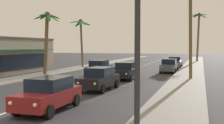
{
  "coord_description": "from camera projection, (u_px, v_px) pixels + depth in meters",
  "views": [
    {
      "loc": [
        9.06,
        -9.54,
        3.26
      ],
      "look_at": [
        3.41,
        8.0,
        2.2
      ],
      "focal_mm": 44.64,
      "sensor_mm": 36.0,
      "label": 1
    }
  ],
  "objects": [
    {
      "name": "sidewalk_right",
      "position": [
        188.0,
        77.0,
        28.64
      ],
      "size": [
        3.2,
        110.0,
        0.14
      ],
      "primitive_type": "cube",
      "color": "gray",
      "rests_on": "ground"
    },
    {
      "name": "sidewalk_left",
      "position": [
        54.0,
        73.0,
        33.42
      ],
      "size": [
        3.2,
        110.0,
        0.14
      ],
      "primitive_type": "cube",
      "color": "gray",
      "rests_on": "ground"
    },
    {
      "name": "lane_markings",
      "position": [
        120.0,
        75.0,
        31.04
      ],
      "size": [
        4.28,
        88.2,
        0.01
      ],
      "color": "silver",
      "rests_on": "ground"
    },
    {
      "name": "sedan_lead_at_stop_bar",
      "position": [
        49.0,
        94.0,
        14.05
      ],
      "size": [
        1.98,
        4.46,
        1.68
      ],
      "color": "maroon",
      "rests_on": "ground"
    },
    {
      "name": "sedan_third_in_queue",
      "position": [
        99.0,
        79.0,
        20.62
      ],
      "size": [
        2.11,
        4.51,
        1.68
      ],
      "color": "black",
      "rests_on": "ground"
    },
    {
      "name": "sedan_fifth_in_queue",
      "position": [
        126.0,
        71.0,
        27.17
      ],
      "size": [
        1.97,
        4.46,
        1.68
      ],
      "color": "black",
      "rests_on": "ground"
    },
    {
      "name": "sedan_oncoming_far",
      "position": [
        99.0,
        67.0,
        31.2
      ],
      "size": [
        1.98,
        4.46,
        1.68
      ],
      "color": "navy",
      "rests_on": "ground"
    },
    {
      "name": "sedan_parked_nearest_kerb",
      "position": [
        175.0,
        62.0,
        41.22
      ],
      "size": [
        1.97,
        4.46,
        1.68
      ],
      "color": "#4C515B",
      "rests_on": "ground"
    },
    {
      "name": "sedan_parked_mid_kerb",
      "position": [
        169.0,
        66.0,
        34.14
      ],
      "size": [
        1.96,
        4.45,
        1.68
      ],
      "color": "#4C515B",
      "rests_on": "ground"
    },
    {
      "name": "palm_left_third",
      "position": [
        47.0,
        32.0,
        30.71
      ],
      "size": [
        3.03,
        3.3,
        7.06
      ],
      "color": "brown",
      "rests_on": "ground"
    },
    {
      "name": "palm_left_farthest",
      "position": [
        81.0,
        31.0,
        40.95
      ],
      "size": [
        3.02,
        3.11,
        7.23
      ],
      "color": "brown",
      "rests_on": "ground"
    },
    {
      "name": "palm_right_second",
      "position": [
        191.0,
        5.0,
        26.62
      ],
      "size": [
        4.49,
        4.36,
        9.68
      ],
      "color": "brown",
      "rests_on": "ground"
    },
    {
      "name": "palm_right_farthest",
      "position": [
        199.0,
        29.0,
        56.91
      ],
      "size": [
        3.22,
        3.46,
        10.08
      ],
      "color": "brown",
      "rests_on": "ground"
    }
  ]
}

